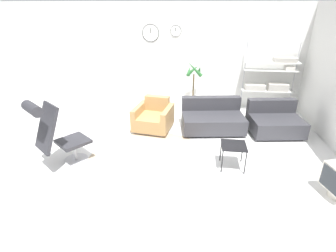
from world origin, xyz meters
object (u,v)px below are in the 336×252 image
lounge_chair (54,130)px  side_table (234,147)px  armchair_red (154,118)px  potted_plant (193,93)px  couch_low (212,119)px  shelf_unit (273,78)px  couch_second (274,122)px

lounge_chair → side_table: bearing=44.3°
armchair_red → side_table: (1.69, -1.47, 0.14)m
lounge_chair → potted_plant: potted_plant is taller
couch_low → potted_plant: potted_plant is taller
lounge_chair → potted_plant: size_ratio=0.93×
lounge_chair → shelf_unit: 5.54m
armchair_red → potted_plant: 1.65m
armchair_red → couch_low: size_ratio=0.63×
couch_second → shelf_unit: 1.58m
armchair_red → potted_plant: size_ratio=0.68×
couch_low → potted_plant: (-0.50, 1.26, 0.23)m
armchair_red → couch_low: (1.38, 0.12, -0.01)m
couch_low → lounge_chair: bearing=26.4°
couch_low → side_table: bearing=93.1°
side_table → potted_plant: size_ratio=0.33×
couch_low → potted_plant: bearing=-76.4°
side_table → potted_plant: (-0.81, 2.84, 0.08)m
armchair_red → side_table: armchair_red is taller
couch_low → couch_second: 1.42m
couch_low → side_table: 1.62m
couch_second → shelf_unit: shelf_unit is taller
couch_second → potted_plant: potted_plant is taller
potted_plant → couch_low: bearing=-68.3°
lounge_chair → couch_second: size_ratio=1.05×
lounge_chair → couch_second: bearing=62.5°
couch_second → potted_plant: 2.30m
armchair_red → side_table: 2.24m
side_table → shelf_unit: shelf_unit is taller
shelf_unit → side_table: bearing=-113.1°
couch_low → potted_plant: 1.37m
couch_low → shelf_unit: bearing=-146.6°
couch_low → potted_plant: size_ratio=1.09×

